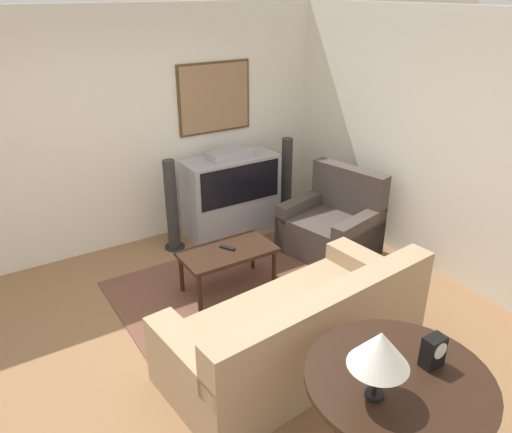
% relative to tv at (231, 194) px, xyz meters
% --- Properties ---
extents(ground_plane, '(12.00, 12.00, 0.00)m').
position_rel_tv_xyz_m(ground_plane, '(-1.21, -1.73, -0.50)').
color(ground_plane, '#8E6642').
extents(wall_back, '(12.00, 0.10, 2.70)m').
position_rel_tv_xyz_m(wall_back, '(-1.19, 0.40, 0.85)').
color(wall_back, silver).
rests_on(wall_back, ground_plane).
extents(wall_right, '(0.06, 12.00, 2.70)m').
position_rel_tv_xyz_m(wall_right, '(1.42, -1.73, 0.85)').
color(wall_right, silver).
rests_on(wall_right, ground_plane).
extents(area_rug, '(2.23, 1.64, 0.01)m').
position_rel_tv_xyz_m(area_rug, '(-0.71, -1.17, -0.49)').
color(area_rug, brown).
rests_on(area_rug, ground_plane).
extents(tv, '(1.17, 0.50, 1.06)m').
position_rel_tv_xyz_m(tv, '(0.00, 0.00, 0.00)').
color(tv, '#9E9EA3').
rests_on(tv, ground_plane).
extents(couch, '(2.26, 1.20, 0.85)m').
position_rel_tv_xyz_m(couch, '(-0.75, -2.43, -0.20)').
color(couch, tan).
rests_on(couch, ground_plane).
extents(armchair, '(1.03, 1.11, 0.97)m').
position_rel_tv_xyz_m(armchair, '(0.72, -1.10, -0.19)').
color(armchair, '#473D38').
rests_on(armchair, ground_plane).
extents(coffee_table, '(0.95, 0.51, 0.46)m').
position_rel_tv_xyz_m(coffee_table, '(-0.71, -1.17, -0.10)').
color(coffee_table, black).
rests_on(coffee_table, ground_plane).
extents(console_table, '(1.11, 1.11, 0.78)m').
position_rel_tv_xyz_m(console_table, '(-0.89, -3.58, 0.22)').
color(console_table, black).
rests_on(console_table, ground_plane).
extents(table_lamp, '(0.34, 0.34, 0.44)m').
position_rel_tv_xyz_m(table_lamp, '(-1.13, -3.60, 0.61)').
color(table_lamp, black).
rests_on(table_lamp, console_table).
extents(mantel_clock, '(0.14, 0.10, 0.21)m').
position_rel_tv_xyz_m(mantel_clock, '(-0.66, -3.60, 0.39)').
color(mantel_clock, black).
rests_on(mantel_clock, console_table).
extents(remote, '(0.12, 0.16, 0.02)m').
position_rel_tv_xyz_m(remote, '(-0.69, -1.15, -0.03)').
color(remote, black).
rests_on(remote, coffee_table).
extents(speaker_tower_left, '(0.24, 0.24, 1.10)m').
position_rel_tv_xyz_m(speaker_tower_left, '(-0.81, -0.05, 0.02)').
color(speaker_tower_left, black).
rests_on(speaker_tower_left, ground_plane).
extents(speaker_tower_right, '(0.24, 0.24, 1.10)m').
position_rel_tv_xyz_m(speaker_tower_right, '(0.81, -0.05, 0.02)').
color(speaker_tower_right, black).
rests_on(speaker_tower_right, ground_plane).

